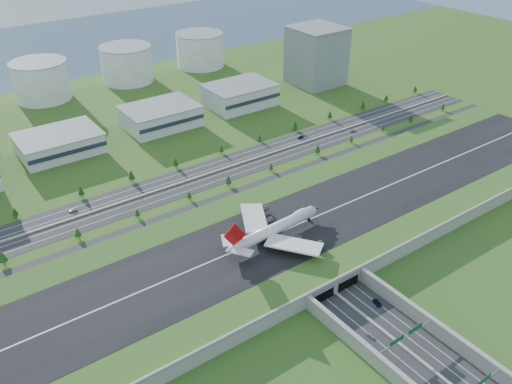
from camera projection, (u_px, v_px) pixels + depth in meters
ground at (275, 246)px, 309.80m from camera, size 1200.00×1200.00×0.00m
airfield_deck at (275, 240)px, 307.63m from camera, size 520.00×100.00×9.20m
underpass_road at (412, 349)px, 238.74m from camera, size 38.80×120.40×8.00m
sign_gantry_near at (406, 337)px, 239.99m from camera, size 38.70×0.70×9.80m
north_expressway at (192, 179)px, 375.99m from camera, size 560.00×36.00×0.12m
tree_row at (196, 170)px, 378.54m from camera, size 505.79×48.58×8.24m
hangar_mid_a at (59, 143)px, 408.30m from camera, size 58.00×42.00×15.00m
hangar_mid_b at (160, 116)px, 450.43m from camera, size 58.00×42.00×17.00m
hangar_mid_c at (240, 95)px, 490.06m from camera, size 58.00×42.00×19.00m
office_tower at (316, 56)px, 531.99m from camera, size 46.00×46.00×55.00m
fuel_tank_b at (41, 81)px, 499.37m from camera, size 50.00×50.00×35.00m
fuel_tank_c at (127, 64)px, 542.02m from camera, size 50.00×50.00×35.00m
fuel_tank_d at (200, 50)px, 584.66m from camera, size 50.00×50.00×35.00m
bay_water at (30, 50)px, 644.38m from camera, size 1200.00×260.00×0.06m
boeing_747 at (275, 228)px, 300.11m from camera, size 69.61×65.64×21.51m
car_0 at (370, 335)px, 249.00m from camera, size 2.12×4.37×1.44m
car_2 at (377, 302)px, 267.84m from camera, size 4.24×6.34×1.62m
car_5 at (301, 137)px, 433.11m from camera, size 5.04×1.97×1.63m
car_6 at (353, 131)px, 444.28m from camera, size 5.64×3.89×1.43m
car_7 at (73, 210)px, 340.41m from camera, size 5.63×2.58×1.60m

